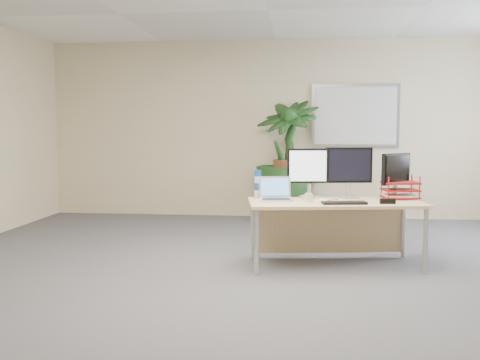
# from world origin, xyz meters

# --- Properties ---
(floor) EXTENTS (8.00, 8.00, 0.00)m
(floor) POSITION_xyz_m (0.00, 0.00, 0.00)
(floor) COLOR #46464B
(floor) RESTS_ON ground
(back_wall) EXTENTS (7.00, 0.04, 2.70)m
(back_wall) POSITION_xyz_m (0.00, 4.00, 1.35)
(back_wall) COLOR beige
(back_wall) RESTS_ON floor
(whiteboard) EXTENTS (1.30, 0.04, 0.95)m
(whiteboard) POSITION_xyz_m (1.20, 3.97, 1.55)
(whiteboard) COLOR #A8A8AD
(whiteboard) RESTS_ON back_wall
(desk) EXTENTS (1.77, 0.95, 0.65)m
(desk) POSITION_xyz_m (0.71, 1.14, 0.52)
(desk) COLOR tan
(desk) RESTS_ON floor
(floor_plant) EXTENTS (1.11, 1.11, 1.50)m
(floor_plant) POSITION_xyz_m (0.19, 3.70, 0.75)
(floor_plant) COLOR #153A15
(floor_plant) RESTS_ON floor
(monitor_left) EXTENTS (0.46, 0.21, 0.51)m
(monitor_left) POSITION_xyz_m (0.47, 1.28, 0.94)
(monitor_left) COLOR silver
(monitor_left) RESTS_ON desk
(monitor_right) EXTENTS (0.47, 0.21, 0.52)m
(monitor_right) POSITION_xyz_m (0.88, 1.31, 0.95)
(monitor_right) COLOR silver
(monitor_right) RESTS_ON desk
(monitor_dark) EXTENTS (0.33, 0.31, 0.46)m
(monitor_dark) POSITION_xyz_m (1.35, 1.36, 0.91)
(monitor_dark) COLOR silver
(monitor_dark) RESTS_ON desk
(laptop) EXTENTS (0.36, 0.32, 0.23)m
(laptop) POSITION_xyz_m (0.14, 1.08, 0.71)
(laptop) COLOR silver
(laptop) RESTS_ON desk
(keyboard) EXTENTS (0.43, 0.20, 0.02)m
(keyboard) POSITION_xyz_m (0.80, 0.87, 0.66)
(keyboard) COLOR black
(keyboard) RESTS_ON desk
(coffee_mug) EXTENTS (0.11, 0.08, 0.09)m
(coffee_mug) POSITION_xyz_m (0.46, 0.96, 0.69)
(coffee_mug) COLOR silver
(coffee_mug) RESTS_ON desk
(spiral_notebook) EXTENTS (0.28, 0.23, 0.01)m
(spiral_notebook) POSITION_xyz_m (0.69, 1.04, 0.65)
(spiral_notebook) COLOR white
(spiral_notebook) RESTS_ON desk
(orange_pen) EXTENTS (0.12, 0.08, 0.01)m
(orange_pen) POSITION_xyz_m (0.70, 1.05, 0.66)
(orange_pen) COLOR #D84418
(orange_pen) RESTS_ON spiral_notebook
(yellow_highlighter) EXTENTS (0.13, 0.03, 0.02)m
(yellow_highlighter) POSITION_xyz_m (0.90, 1.04, 0.66)
(yellow_highlighter) COLOR yellow
(yellow_highlighter) RESTS_ON desk
(water_bottle) EXTENTS (0.07, 0.07, 0.29)m
(water_bottle) POSITION_xyz_m (-0.05, 1.18, 0.79)
(water_bottle) COLOR silver
(water_bottle) RESTS_ON desk
(letter_tray) EXTENTS (0.38, 0.31, 0.16)m
(letter_tray) POSITION_xyz_m (1.39, 1.32, 0.72)
(letter_tray) COLOR maroon
(letter_tray) RESTS_ON desk
(stapler) EXTENTS (0.15, 0.06, 0.05)m
(stapler) POSITION_xyz_m (1.21, 0.92, 0.67)
(stapler) COLOR black
(stapler) RESTS_ON desk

